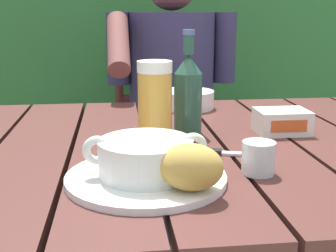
% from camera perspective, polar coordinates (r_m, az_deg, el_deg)
% --- Properties ---
extents(dining_table, '(1.45, 0.92, 0.74)m').
position_cam_1_polar(dining_table, '(1.02, 1.95, -6.55)').
color(dining_table, '#522925').
rests_on(dining_table, ground_plane).
extents(chair_near_diner, '(0.43, 0.44, 0.98)m').
position_cam_1_polar(chair_near_diner, '(1.93, -0.18, -1.88)').
color(chair_near_diner, '#50201E').
rests_on(chair_near_diner, ground_plane).
extents(person_eating, '(0.48, 0.47, 1.22)m').
position_cam_1_polar(person_eating, '(1.68, 0.51, 4.22)').
color(person_eating, '#352F53').
rests_on(person_eating, ground_plane).
extents(serving_plate, '(0.28, 0.28, 0.01)m').
position_cam_1_polar(serving_plate, '(0.77, -2.83, -6.60)').
color(serving_plate, white).
rests_on(serving_plate, dining_table).
extents(soup_bowl, '(0.21, 0.16, 0.07)m').
position_cam_1_polar(soup_bowl, '(0.76, -2.86, -3.88)').
color(soup_bowl, white).
rests_on(soup_bowl, serving_plate).
extents(bread_roll, '(0.12, 0.10, 0.07)m').
position_cam_1_polar(bread_roll, '(0.69, 2.94, -5.27)').
color(bread_roll, gold).
rests_on(bread_roll, serving_plate).
extents(beer_glass, '(0.07, 0.07, 0.18)m').
position_cam_1_polar(beer_glass, '(0.96, -1.69, 2.95)').
color(beer_glass, gold).
rests_on(beer_glass, dining_table).
extents(beer_bottle, '(0.07, 0.07, 0.24)m').
position_cam_1_polar(beer_bottle, '(1.04, 2.58, 4.30)').
color(beer_bottle, '#28503F').
rests_on(beer_bottle, dining_table).
extents(water_glass_small, '(0.06, 0.06, 0.06)m').
position_cam_1_polar(water_glass_small, '(0.81, 11.49, -3.99)').
color(water_glass_small, silver).
rests_on(water_glass_small, dining_table).
extents(butter_tub, '(0.12, 0.09, 0.06)m').
position_cam_1_polar(butter_tub, '(1.09, 14.34, 0.57)').
color(butter_tub, white).
rests_on(butter_tub, dining_table).
extents(table_knife, '(0.17, 0.06, 0.01)m').
position_cam_1_polar(table_knife, '(0.91, 6.68, -3.39)').
color(table_knife, silver).
rests_on(table_knife, dining_table).
extents(diner_bowl, '(0.16, 0.16, 0.05)m').
position_cam_1_polar(diner_bowl, '(1.33, 2.54, 3.42)').
color(diner_bowl, white).
rests_on(diner_bowl, dining_table).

